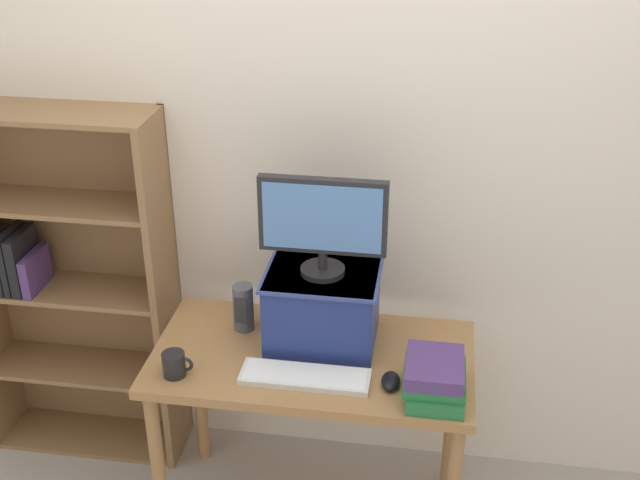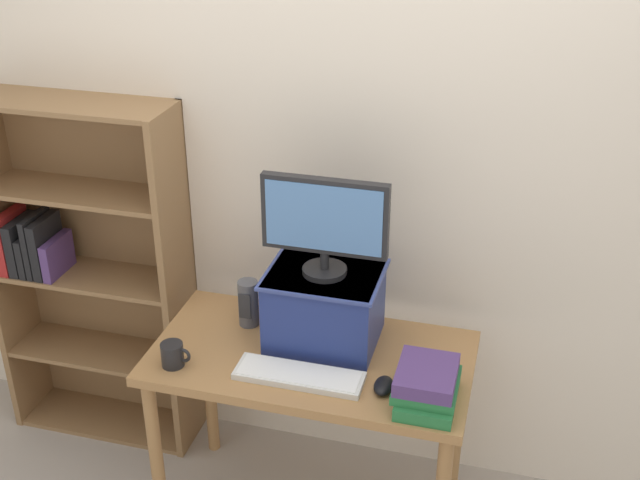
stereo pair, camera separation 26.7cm
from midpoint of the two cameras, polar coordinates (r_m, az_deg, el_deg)
name	(u,v)px [view 2 (the right image)]	position (r m, az deg, el deg)	size (l,w,h in m)	color
back_wall	(345,167)	(3.03, 4.29, 5.16)	(7.00, 0.08, 2.60)	beige
desk	(311,378)	(2.94, 2.01, -9.84)	(1.14, 0.61, 0.77)	#9E7042
bookshelf_unit	(87,270)	(3.47, -14.16, -2.12)	(0.82, 0.28, 1.52)	olive
riser_box	(324,305)	(2.87, 2.99, -4.73)	(0.41, 0.33, 0.28)	navy
computer_monitor	(325,222)	(2.71, 3.15, 1.22)	(0.44, 0.16, 0.36)	black
keyboard	(299,375)	(2.75, 1.33, -9.70)	(0.44, 0.14, 0.02)	silver
computer_mouse	(383,386)	(2.72, 7.39, -10.33)	(0.06, 0.10, 0.04)	black
book_stack	(427,385)	(2.67, 10.51, -10.22)	(0.20, 0.26, 0.13)	#236B38
coffee_mug	(173,355)	(2.82, -7.74, -8.17)	(0.11, 0.08, 0.09)	black
desk_speaker	(248,303)	(2.99, -2.58, -4.58)	(0.08, 0.08, 0.18)	#4C4C51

